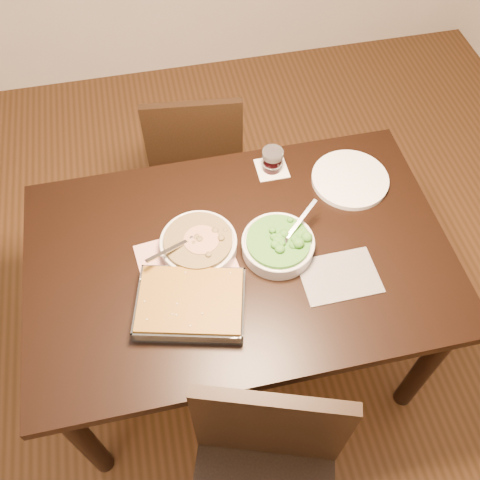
# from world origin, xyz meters

# --- Properties ---
(ground) EXTENTS (4.00, 4.00, 0.00)m
(ground) POSITION_xyz_m (0.00, 0.00, 0.00)
(ground) COLOR #402812
(ground) RESTS_ON ground
(table) EXTENTS (1.40, 0.90, 0.75)m
(table) POSITION_xyz_m (0.00, 0.00, 0.65)
(table) COLOR black
(table) RESTS_ON ground
(magazine_a) EXTENTS (0.33, 0.26, 0.01)m
(magazine_a) POSITION_xyz_m (-0.17, 0.01, 0.75)
(magazine_a) COLOR #A02F2D
(magazine_a) RESTS_ON table
(magazine_b) EXTENTS (0.25, 0.18, 0.00)m
(magazine_b) POSITION_xyz_m (0.30, -0.15, 0.75)
(magazine_b) COLOR #28272F
(magazine_b) RESTS_ON table
(coaster) EXTENTS (0.11, 0.11, 0.00)m
(coaster) POSITION_xyz_m (0.20, 0.34, 0.75)
(coaster) COLOR white
(coaster) RESTS_ON table
(stew_bowl) EXTENTS (0.26, 0.25, 0.10)m
(stew_bowl) POSITION_xyz_m (-0.13, 0.04, 0.78)
(stew_bowl) COLOR silver
(stew_bowl) RESTS_ON table
(broccoli_bowl) EXTENTS (0.24, 0.24, 0.09)m
(broccoli_bowl) POSITION_xyz_m (0.13, -0.01, 0.78)
(broccoli_bowl) COLOR silver
(broccoli_bowl) RESTS_ON table
(baking_dish) EXTENTS (0.38, 0.31, 0.06)m
(baking_dish) POSITION_xyz_m (-0.19, -0.16, 0.78)
(baking_dish) COLOR silver
(baking_dish) RESTS_ON table
(wine_tumbler) EXTENTS (0.08, 0.08, 0.09)m
(wine_tumbler) POSITION_xyz_m (0.20, 0.34, 0.80)
(wine_tumbler) COLOR black
(wine_tumbler) RESTS_ON coaster
(dinner_plate) EXTENTS (0.28, 0.28, 0.02)m
(dinner_plate) POSITION_xyz_m (0.46, 0.23, 0.76)
(dinner_plate) COLOR white
(dinner_plate) RESTS_ON table
(chair_far) EXTENTS (0.44, 0.44, 0.85)m
(chair_far) POSITION_xyz_m (-0.04, 0.75, 0.48)
(chair_far) COLOR black
(chair_far) RESTS_ON ground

